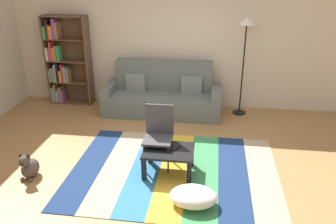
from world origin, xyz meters
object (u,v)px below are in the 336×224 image
Objects in this scene: bookshelf at (63,61)px; coffee_table at (169,154)px; tv_remote at (177,148)px; folding_chair at (159,131)px; couch at (163,96)px; dog at (29,167)px; standing_lamp at (246,34)px; pouf at (193,197)px.

bookshelf is 3.56m from coffee_table.
tv_remote is at bearing 22.54° from coffee_table.
bookshelf is 3.25m from folding_chair.
dog is (-1.46, -2.53, -0.18)m from couch.
tv_remote is at bearing 11.86° from dog.
tv_remote is (-0.99, -2.28, -1.18)m from standing_lamp.
bookshelf reaches higher than coffee_table.
couch is 1.95m from standing_lamp.
pouf is 0.31× the size of standing_lamp.
dog reaches higher than pouf.
tv_remote is at bearing -113.62° from standing_lamp.
bookshelf is 3.14× the size of pouf.
coffee_table is 0.37m from folding_chair.
couch is 2.93m from dog.
standing_lamp is at bearing 96.04° from tv_remote.
pouf is (2.91, -3.12, -0.76)m from bookshelf.
bookshelf is at bearing 177.99° from standing_lamp.
folding_chair reaches higher than coffee_table.
standing_lamp is (0.71, 2.99, 1.43)m from pouf.
pouf is 3.39m from standing_lamp.
coffee_table is at bearing -44.13° from bookshelf.
bookshelf is 4.33m from pouf.
standing_lamp reaches higher than folding_chair.
tv_remote is (1.98, 0.42, 0.22)m from dog.
coffee_table is 2.86m from standing_lamp.
bookshelf is 3.60m from tv_remote.
coffee_table is 1.91m from dog.
coffee_table reaches higher than pouf.
standing_lamp is (1.10, 2.32, 1.25)m from coffee_table.
pouf is at bearing -103.31° from standing_lamp.
standing_lamp reaches higher than pouf.
standing_lamp is (3.62, -0.13, 0.67)m from bookshelf.
coffee_table is 1.73× the size of dog.
dog is 4.24m from standing_lamp.
bookshelf is 2.63× the size of coffee_table.
folding_chair is at bearing 19.34° from dog.
standing_lamp is (1.51, 0.16, 1.22)m from couch.
dog is (-2.26, 0.30, 0.04)m from pouf.
tv_remote is (0.10, 0.04, 0.07)m from coffee_table.
dog is (-1.87, -0.37, -0.14)m from coffee_table.
standing_lamp is 2.75m from tv_remote.
bookshelf is at bearing -173.02° from folding_chair.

